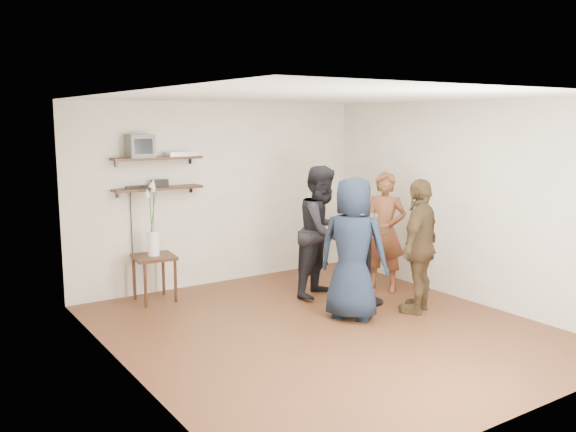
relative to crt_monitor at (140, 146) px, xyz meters
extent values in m
cube|color=#452416|center=(1.23, -2.38, -2.04)|extent=(4.50, 5.00, 0.04)
cube|color=white|center=(1.23, -2.38, 0.60)|extent=(4.50, 5.00, 0.04)
cube|color=silver|center=(1.23, 0.15, -0.72)|extent=(4.50, 0.04, 2.60)
cube|color=silver|center=(1.23, -4.89, -0.72)|extent=(4.50, 0.04, 2.60)
cube|color=silver|center=(-1.04, -2.38, -0.72)|extent=(0.04, 5.00, 2.60)
cube|color=silver|center=(3.50, -2.38, -0.72)|extent=(0.04, 5.00, 2.60)
cube|color=black|center=(0.23, 0.00, -0.17)|extent=(1.20, 0.25, 0.04)
cube|color=black|center=(0.23, 0.00, -0.57)|extent=(1.20, 0.25, 0.04)
cube|color=#59595B|center=(0.00, 0.00, 0.00)|extent=(0.32, 0.30, 0.30)
cube|color=silver|center=(0.57, 0.00, -0.12)|extent=(0.40, 0.24, 0.06)
cube|color=black|center=(0.26, 0.00, -0.50)|extent=(0.22, 0.10, 0.10)
cube|color=black|center=(-0.04, 0.05, -0.54)|extent=(0.30, 0.05, 0.03)
cube|color=black|center=(0.04, -0.26, -1.43)|extent=(0.56, 0.56, 0.04)
cylinder|color=black|center=(-0.16, -0.47, -1.73)|extent=(0.04, 0.04, 0.57)
cylinder|color=black|center=(0.24, -0.47, -1.73)|extent=(0.04, 0.04, 0.57)
cylinder|color=black|center=(-0.16, -0.06, -1.73)|extent=(0.04, 0.04, 0.57)
cylinder|color=black|center=(0.24, -0.06, -1.73)|extent=(0.04, 0.04, 0.57)
cylinder|color=white|center=(0.04, -0.26, -1.25)|extent=(0.15, 0.15, 0.31)
cylinder|color=#266A1E|center=(0.02, -0.26, -0.93)|extent=(0.01, 0.07, 0.57)
cone|color=silver|center=(-0.02, -0.26, -0.58)|extent=(0.07, 0.09, 0.13)
cylinder|color=#266A1E|center=(0.05, -0.25, -0.90)|extent=(0.04, 0.06, 0.64)
cone|color=silver|center=(0.08, -0.23, -0.52)|extent=(0.11, 0.13, 0.13)
cylinder|color=#266A1E|center=(0.04, -0.28, -0.87)|extent=(0.10, 0.09, 0.70)
cone|color=silver|center=(0.04, -0.31, -0.45)|extent=(0.13, 0.13, 0.14)
cylinder|color=black|center=(2.31, -1.88, -1.08)|extent=(0.53, 0.53, 0.04)
cylinder|color=black|center=(2.31, -1.88, -1.54)|extent=(0.07, 0.07, 0.89)
cylinder|color=black|center=(2.31, -1.88, -2.00)|extent=(0.41, 0.41, 0.03)
cylinder|color=silver|center=(2.24, -1.91, -1.05)|extent=(0.06, 0.06, 0.00)
cylinder|color=silver|center=(2.24, -1.91, -1.00)|extent=(0.01, 0.01, 0.10)
cylinder|color=silver|center=(2.24, -1.91, -0.90)|extent=(0.07, 0.07, 0.12)
cylinder|color=#EAAE60|center=(2.24, -1.91, -0.92)|extent=(0.07, 0.07, 0.06)
cylinder|color=silver|center=(2.37, -1.92, -1.05)|extent=(0.06, 0.06, 0.00)
cylinder|color=silver|center=(2.37, -1.92, -1.00)|extent=(0.01, 0.01, 0.10)
cylinder|color=silver|center=(2.37, -1.92, -0.90)|extent=(0.07, 0.07, 0.12)
cylinder|color=#EAAE60|center=(2.37, -1.92, -0.92)|extent=(0.07, 0.07, 0.06)
cylinder|color=silver|center=(2.27, -1.81, -1.05)|extent=(0.05, 0.05, 0.00)
cylinder|color=silver|center=(2.27, -1.81, -1.01)|extent=(0.01, 0.01, 0.08)
cylinder|color=silver|center=(2.27, -1.81, -0.92)|extent=(0.06, 0.06, 0.10)
cylinder|color=#EAAE60|center=(2.27, -1.81, -0.94)|extent=(0.06, 0.06, 0.05)
cylinder|color=silver|center=(2.33, -1.86, -1.05)|extent=(0.06, 0.06, 0.00)
cylinder|color=silver|center=(2.33, -1.86, -1.01)|extent=(0.01, 0.01, 0.09)
cylinder|color=silver|center=(2.33, -1.86, -0.90)|extent=(0.07, 0.07, 0.11)
cylinder|color=#EAAE60|center=(2.33, -1.86, -0.93)|extent=(0.06, 0.06, 0.06)
imported|color=#AC1326|center=(2.89, -1.54, -1.19)|extent=(0.65, 0.72, 1.65)
imported|color=black|center=(2.03, -1.26, -1.14)|extent=(1.05, 0.96, 1.76)
imported|color=black|center=(1.74, -2.24, -1.16)|extent=(0.91, 0.99, 1.71)
imported|color=#43321C|center=(2.59, -2.49, -1.19)|extent=(1.05, 0.78, 1.66)
camera|label=1|loc=(-2.79, -7.67, 0.35)|focal=38.00mm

